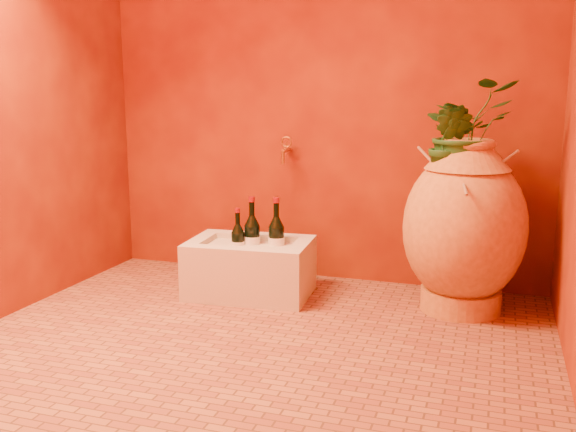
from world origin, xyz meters
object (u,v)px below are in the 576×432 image
(wine_bottle_c, at_px, (276,240))
(wall_tap, at_px, (286,149))
(amphora, at_px, (464,227))
(wine_bottle_b, at_px, (238,244))
(stone_basin, at_px, (250,269))
(wine_bottle_a, at_px, (252,239))

(wine_bottle_c, xyz_separation_m, wall_tap, (-0.05, 0.30, 0.45))
(amphora, relative_size, wine_bottle_b, 2.84)
(amphora, height_order, stone_basin, amphora)
(amphora, relative_size, wall_tap, 5.61)
(amphora, bearing_deg, wine_bottle_c, -178.57)
(amphora, xyz_separation_m, wine_bottle_b, (-1.14, -0.08, -0.15))
(wall_tap, bearing_deg, wine_bottle_c, -81.10)
(wine_bottle_a, bearing_deg, wine_bottle_b, -147.84)
(stone_basin, relative_size, wine_bottle_b, 2.22)
(stone_basin, relative_size, wine_bottle_a, 1.85)
(amphora, bearing_deg, wall_tap, 164.62)
(stone_basin, relative_size, wall_tap, 4.39)
(wine_bottle_b, relative_size, wall_tap, 1.98)
(stone_basin, xyz_separation_m, wine_bottle_a, (-0.01, 0.05, 0.15))
(stone_basin, xyz_separation_m, wall_tap, (0.08, 0.37, 0.60))
(stone_basin, bearing_deg, amphora, 5.10)
(wine_bottle_c, bearing_deg, wine_bottle_b, -162.95)
(stone_basin, height_order, wine_bottle_a, wine_bottle_a)
(amphora, distance_m, stone_basin, 1.11)
(stone_basin, height_order, wall_tap, wall_tap)
(wine_bottle_b, height_order, wall_tap, wall_tap)
(amphora, distance_m, wine_bottle_a, 1.09)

